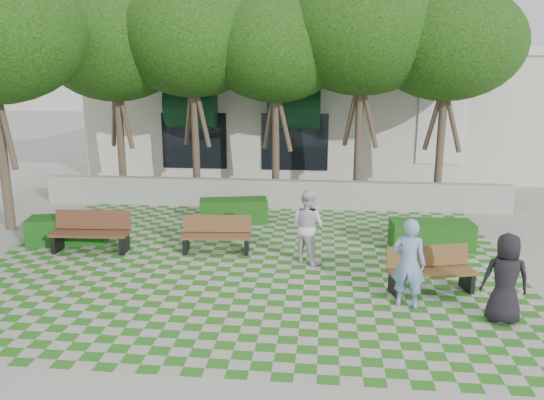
# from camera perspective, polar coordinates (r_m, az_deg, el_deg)

# --- Properties ---
(ground) EXTENTS (90.00, 90.00, 0.00)m
(ground) POSITION_cam_1_polar(r_m,az_deg,el_deg) (11.40, -3.31, -8.60)
(ground) COLOR gray
(ground) RESTS_ON ground
(lawn) EXTENTS (12.00, 12.00, 0.00)m
(lawn) POSITION_cam_1_polar(r_m,az_deg,el_deg) (12.31, -2.57, -6.81)
(lawn) COLOR #2B721E
(lawn) RESTS_ON ground
(retaining_wall) EXTENTS (15.00, 0.36, 0.90)m
(retaining_wall) POSITION_cam_1_polar(r_m,az_deg,el_deg) (17.13, -0.06, 0.69)
(retaining_wall) COLOR #9E9B93
(retaining_wall) RESTS_ON ground
(bench_east) EXTENTS (1.82, 1.00, 0.91)m
(bench_east) POSITION_cam_1_polar(r_m,az_deg,el_deg) (11.15, 16.69, -7.29)
(bench_east) COLOR brown
(bench_east) RESTS_ON ground
(bench_mid) EXTENTS (1.71, 0.68, 0.88)m
(bench_mid) POSITION_cam_1_polar(r_m,az_deg,el_deg) (13.01, -5.99, -3.77)
(bench_mid) COLOR brown
(bench_mid) RESTS_ON ground
(bench_west) EXTENTS (1.91, 0.73, 0.98)m
(bench_west) POSITION_cam_1_polar(r_m,az_deg,el_deg) (13.73, -18.87, -3.31)
(bench_west) COLOR #512D1B
(bench_west) RESTS_ON ground
(hedge_east) EXTENTS (2.05, 0.95, 0.70)m
(hedge_east) POSITION_cam_1_polar(r_m,az_deg,el_deg) (13.77, 16.75, -3.65)
(hedge_east) COLOR #174913
(hedge_east) RESTS_ON ground
(hedge_midleft) EXTENTS (2.06, 1.16, 0.68)m
(hedge_midleft) POSITION_cam_1_polar(r_m,az_deg,el_deg) (15.51, -4.15, -1.17)
(hedge_midleft) COLOR #174612
(hedge_midleft) RESTS_ON ground
(hedge_west) EXTENTS (2.07, 1.18, 0.68)m
(hedge_west) POSITION_cam_1_polar(r_m,az_deg,el_deg) (14.62, -21.05, -3.01)
(hedge_west) COLOR #134713
(hedge_west) RESTS_ON ground
(person_blue) EXTENTS (0.72, 0.57, 1.72)m
(person_blue) POSITION_cam_1_polar(r_m,az_deg,el_deg) (10.20, 14.47, -6.60)
(person_blue) COLOR #7396D2
(person_blue) RESTS_ON ground
(person_dark) EXTENTS (0.83, 0.57, 1.62)m
(person_dark) POSITION_cam_1_polar(r_m,az_deg,el_deg) (10.17, 23.81, -7.74)
(person_dark) COLOR black
(person_dark) RESTS_ON ground
(person_white) EXTENTS (1.07, 1.03, 1.73)m
(person_white) POSITION_cam_1_polar(r_m,az_deg,el_deg) (12.15, 3.89, -2.83)
(person_white) COLOR silver
(person_white) RESTS_ON ground
(tree_row) EXTENTS (17.70, 13.40, 7.41)m
(tree_row) POSITION_cam_1_polar(r_m,az_deg,el_deg) (16.76, -6.78, 16.60)
(tree_row) COLOR #47382B
(tree_row) RESTS_ON ground
(building) EXTENTS (18.00, 8.92, 5.15)m
(building) POSITION_cam_1_polar(r_m,az_deg,el_deg) (24.56, 4.06, 9.53)
(building) COLOR beige
(building) RESTS_ON ground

